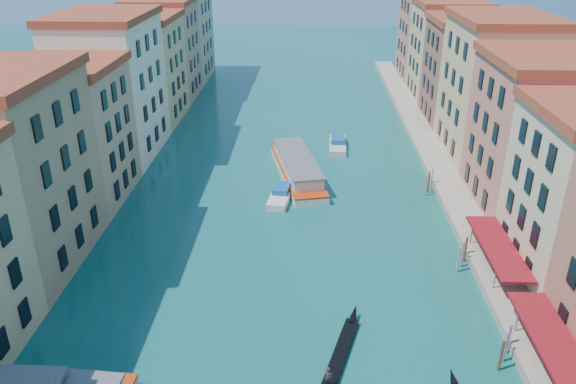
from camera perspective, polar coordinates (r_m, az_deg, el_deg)
name	(u,v)px	position (r m, az deg, el deg)	size (l,w,h in m)	color
left_bank_palazzos	(97,103)	(82.73, -18.83, 8.55)	(12.80, 128.40, 21.00)	#CFB38C
right_bank_palazzos	(507,106)	(82.15, 21.32, 8.10)	(12.80, 128.40, 21.00)	#AF4A3F
quay	(439,169)	(82.88, 15.10, 2.30)	(4.00, 140.00, 1.00)	gray
restaurant_awnings	(564,359)	(47.19, 26.23, -14.99)	(3.20, 44.55, 3.12)	maroon
mooring_poles_right	(494,326)	(51.28, 20.21, -12.65)	(1.44, 54.24, 3.20)	#54391C
vaporetto_far	(297,168)	(78.27, 0.95, 2.48)	(8.61, 20.08, 2.91)	silver
gondola_fore	(340,353)	(47.25, 5.32, -16.01)	(4.26, 11.74, 2.39)	black
gondola_far	(311,185)	(75.19, 2.31, 0.69)	(1.95, 12.44, 1.76)	black
motorboat_mid	(281,194)	(72.06, -0.69, -0.20)	(3.42, 7.86, 1.57)	silver
motorboat_far	(338,144)	(89.44, 5.06, 4.88)	(2.77, 8.06, 1.65)	beige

